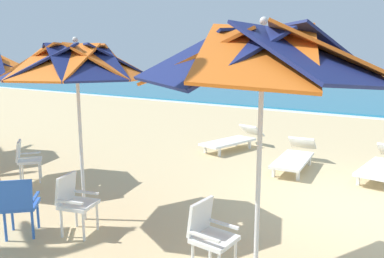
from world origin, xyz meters
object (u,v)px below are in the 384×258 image
Objects in this scene: beach_umbrella_1 at (77,64)px; sun_lounger_3 at (233,140)px; plastic_chair_0 at (210,233)px; plastic_chair_1 at (19,203)px; sun_lounger_2 at (295,157)px; plastic_chair_2 at (74,200)px; plastic_chair_4 at (26,158)px; sun_lounger_1 at (383,165)px; beach_umbrella_0 at (263,57)px.

beach_umbrella_1 is 5.86m from sun_lounger_3.
plastic_chair_0 is 2.76m from plastic_chair_1.
plastic_chair_1 reaches higher than sun_lounger_2.
sun_lounger_3 is at bearing 98.21° from plastic_chair_2.
sun_lounger_3 is (-0.84, 5.81, -0.22)m from plastic_chair_2.
plastic_chair_4 is (-4.87, 0.53, 0.00)m from plastic_chair_0.
sun_lounger_1 is (0.91, 5.20, -0.22)m from plastic_chair_0.
plastic_chair_1 reaches higher than sun_lounger_1.
sun_lounger_3 is at bearing 118.19° from plastic_chair_0.
beach_umbrella_0 is 5.60m from sun_lounger_1.
sun_lounger_3 is (-3.86, 0.31, 0.00)m from sun_lounger_1.
plastic_chair_2 is (-2.11, -0.30, 0.00)m from plastic_chair_0.
sun_lounger_1 is at bearing 38.94° from plastic_chair_4.
plastic_chair_1 is 1.00× the size of plastic_chair_4.
sun_lounger_1 is (3.31, 5.13, -2.12)m from beach_umbrella_1.
plastic_chair_1 reaches higher than sun_lounger_3.
sun_lounger_2 is at bearing 71.63° from beach_umbrella_1.
plastic_chair_2 is at bearing -16.82° from plastic_chair_4.
sun_lounger_3 is at bearing 175.48° from sun_lounger_1.
plastic_chair_1 is at bearing -120.39° from sun_lounger_1.
sun_lounger_2 is at bearing 75.97° from plastic_chair_2.
beach_umbrella_0 reaches higher than sun_lounger_1.
beach_umbrella_1 is at bearing -122.86° from sun_lounger_1.
beach_umbrella_0 is at bearing -57.17° from sun_lounger_3.
plastic_chair_0 is at bearing -61.81° from sun_lounger_3.
beach_umbrella_0 is at bearing 7.54° from plastic_chair_2.
sun_lounger_2 is at bearing 72.33° from plastic_chair_1.
plastic_chair_1 is 0.39× the size of sun_lounger_2.
plastic_chair_4 is at bearing 148.68° from plastic_chair_1.
beach_umbrella_0 reaches higher than plastic_chair_2.
plastic_chair_0 is 0.39× the size of sun_lounger_3.
plastic_chair_2 is at bearing 45.87° from plastic_chair_1.
plastic_chair_4 is (-5.43, 0.48, -1.98)m from beach_umbrella_0.
plastic_chair_1 is at bearing -87.08° from sun_lounger_3.
beach_umbrella_1 is 3.21× the size of plastic_chair_4.
sun_lounger_3 is (1.92, 4.97, -0.22)m from plastic_chair_4.
plastic_chair_0 is 1.00× the size of plastic_chair_1.
sun_lounger_1 is (0.34, 5.15, -2.19)m from beach_umbrella_0.
beach_umbrella_0 reaches higher than sun_lounger_2.
beach_umbrella_1 is 2.12m from plastic_chair_1.
plastic_chair_0 and plastic_chair_1 have the same top height.
beach_umbrella_0 is at bearing -73.13° from sun_lounger_2.
beach_umbrella_1 is at bearing -10.59° from plastic_chair_4.
plastic_chair_0 reaches higher than sun_lounger_3.
beach_umbrella_1 reaches higher than sun_lounger_3.
beach_umbrella_0 is 3.86m from plastic_chair_1.
sun_lounger_3 is (-2.10, 0.77, 0.00)m from sun_lounger_2.
plastic_chair_1 is 2.62m from plastic_chair_4.
plastic_chair_2 is 0.39× the size of sun_lounger_2.
beach_umbrella_0 is at bearing 15.48° from plastic_chair_1.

